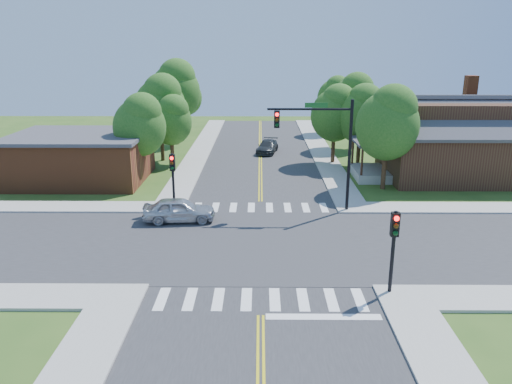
{
  "coord_description": "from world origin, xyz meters",
  "views": [
    {
      "loc": [
        -0.05,
        -25.17,
        10.44
      ],
      "look_at": [
        -0.26,
        2.53,
        2.2
      ],
      "focal_mm": 35.0,
      "sensor_mm": 36.0,
      "label": 1
    }
  ],
  "objects_px": {
    "signal_pole_se": "(394,237)",
    "car_silver": "(179,210)",
    "signal_mast_ne": "(323,137)",
    "car_dgrey": "(267,147)",
    "signal_pole_nw": "(173,171)",
    "house_ne": "(450,137)"
  },
  "relations": [
    {
      "from": "signal_pole_se",
      "to": "signal_pole_nw",
      "type": "xyz_separation_m",
      "value": [
        -11.2,
        11.2,
        0.0
      ]
    },
    {
      "from": "signal_pole_se",
      "to": "house_ne",
      "type": "height_order",
      "value": "house_ne"
    },
    {
      "from": "house_ne",
      "to": "signal_mast_ne",
      "type": "bearing_deg",
      "value": -142.32
    },
    {
      "from": "house_ne",
      "to": "car_silver",
      "type": "xyz_separation_m",
      "value": [
        -20.06,
        -10.73,
        -2.59
      ]
    },
    {
      "from": "signal_pole_nw",
      "to": "car_dgrey",
      "type": "relative_size",
      "value": 0.84
    },
    {
      "from": "signal_mast_ne",
      "to": "signal_pole_nw",
      "type": "xyz_separation_m",
      "value": [
        -9.51,
        -0.01,
        -2.19
      ]
    },
    {
      "from": "signal_pole_se",
      "to": "car_dgrey",
      "type": "xyz_separation_m",
      "value": [
        -4.9,
        29.18,
        -2.05
      ]
    },
    {
      "from": "signal_mast_ne",
      "to": "signal_pole_se",
      "type": "xyz_separation_m",
      "value": [
        1.69,
        -11.21,
        -2.19
      ]
    },
    {
      "from": "signal_pole_se",
      "to": "car_silver",
      "type": "xyz_separation_m",
      "value": [
        -10.55,
        9.12,
        -1.92
      ]
    },
    {
      "from": "signal_pole_nw",
      "to": "car_dgrey",
      "type": "distance_m",
      "value": 19.16
    },
    {
      "from": "house_ne",
      "to": "signal_pole_nw",
      "type": "bearing_deg",
      "value": -157.31
    },
    {
      "from": "car_dgrey",
      "to": "signal_pole_nw",
      "type": "bearing_deg",
      "value": -98.38
    },
    {
      "from": "car_silver",
      "to": "car_dgrey",
      "type": "xyz_separation_m",
      "value": [
        5.65,
        20.05,
        -0.12
      ]
    },
    {
      "from": "signal_pole_se",
      "to": "house_ne",
      "type": "distance_m",
      "value": 22.03
    },
    {
      "from": "signal_pole_nw",
      "to": "car_dgrey",
      "type": "bearing_deg",
      "value": 70.68
    },
    {
      "from": "signal_pole_se",
      "to": "house_ne",
      "type": "bearing_deg",
      "value": 64.42
    },
    {
      "from": "signal_pole_se",
      "to": "house_ne",
      "type": "relative_size",
      "value": 0.29
    },
    {
      "from": "signal_mast_ne",
      "to": "signal_pole_nw",
      "type": "relative_size",
      "value": 1.89
    },
    {
      "from": "signal_pole_se",
      "to": "car_silver",
      "type": "distance_m",
      "value": 14.08
    },
    {
      "from": "signal_pole_nw",
      "to": "car_dgrey",
      "type": "height_order",
      "value": "signal_pole_nw"
    },
    {
      "from": "signal_mast_ne",
      "to": "house_ne",
      "type": "bearing_deg",
      "value": 37.68
    },
    {
      "from": "signal_pole_nw",
      "to": "house_ne",
      "type": "relative_size",
      "value": 0.29
    }
  ]
}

